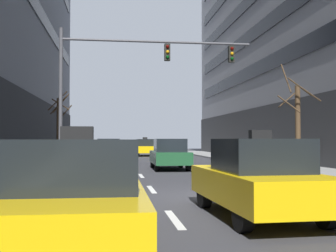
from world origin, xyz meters
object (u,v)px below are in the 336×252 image
at_px(traffic_signal_0, 128,70).
at_px(street_tree_0, 59,127).
at_px(street_tree_1, 297,122).
at_px(taxi_driving_2, 258,179).
at_px(car_driving_4, 108,150).
at_px(car_driving_1, 170,154).
at_px(taxi_driving_3, 78,199).
at_px(taxi_driving_0, 145,148).

xyz_separation_m(traffic_signal_0, street_tree_0, (-4.06, 6.00, -2.68)).
height_order(street_tree_0, street_tree_1, street_tree_1).
relative_size(taxi_driving_2, traffic_signal_0, 0.45).
height_order(car_driving_4, street_tree_0, street_tree_0).
height_order(taxi_driving_2, traffic_signal_0, traffic_signal_0).
xyz_separation_m(car_driving_1, taxi_driving_3, (-3.42, -16.10, -0.02)).
height_order(traffic_signal_0, street_tree_1, traffic_signal_0).
bearing_deg(taxi_driving_0, taxi_driving_2, -90.16).
bearing_deg(street_tree_1, street_tree_0, 151.27).
bearing_deg(car_driving_4, taxi_driving_0, 68.32).
relative_size(car_driving_4, street_tree_0, 0.98).
xyz_separation_m(street_tree_0, street_tree_1, (12.44, -6.82, 0.08)).
height_order(taxi_driving_3, car_driving_4, taxi_driving_3).
relative_size(taxi_driving_2, street_tree_1, 0.81).
bearing_deg(street_tree_0, traffic_signal_0, -55.89).
bearing_deg(street_tree_0, taxi_driving_2, -71.13).
height_order(taxi_driving_2, street_tree_1, street_tree_1).
bearing_deg(street_tree_1, car_driving_4, 128.56).
bearing_deg(taxi_driving_0, taxi_driving_3, -95.78).
bearing_deg(traffic_signal_0, street_tree_0, 124.11).
height_order(car_driving_1, taxi_driving_3, taxi_driving_3).
distance_m(taxi_driving_0, street_tree_1, 21.37).
bearing_deg(taxi_driving_0, street_tree_1, -73.45).
distance_m(taxi_driving_3, street_tree_0, 21.05).
relative_size(taxi_driving_0, street_tree_0, 0.97).
bearing_deg(street_tree_0, car_driving_4, 59.54).
xyz_separation_m(car_driving_1, street_tree_1, (6.13, -2.13, 1.63)).
distance_m(taxi_driving_2, car_driving_4, 23.67).
relative_size(street_tree_0, street_tree_1, 0.85).
relative_size(taxi_driving_3, street_tree_1, 0.80).
distance_m(taxi_driving_3, street_tree_1, 17.00).
height_order(taxi_driving_2, taxi_driving_3, taxi_driving_2).
height_order(car_driving_1, car_driving_4, car_driving_4).
bearing_deg(street_tree_0, car_driving_1, -36.61).
bearing_deg(car_driving_1, taxi_driving_3, -102.01).
xyz_separation_m(car_driving_1, traffic_signal_0, (-2.25, -1.30, 4.23)).
xyz_separation_m(traffic_signal_0, street_tree_1, (8.38, -0.82, -2.59)).
xyz_separation_m(taxi_driving_0, street_tree_1, (6.07, -20.42, 1.63)).
relative_size(taxi_driving_2, taxi_driving_3, 1.02).
distance_m(car_driving_1, taxi_driving_3, 16.46).
xyz_separation_m(taxi_driving_2, taxi_driving_3, (-3.39, -2.41, -0.01)).
bearing_deg(street_tree_1, taxi_driving_0, 106.55).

